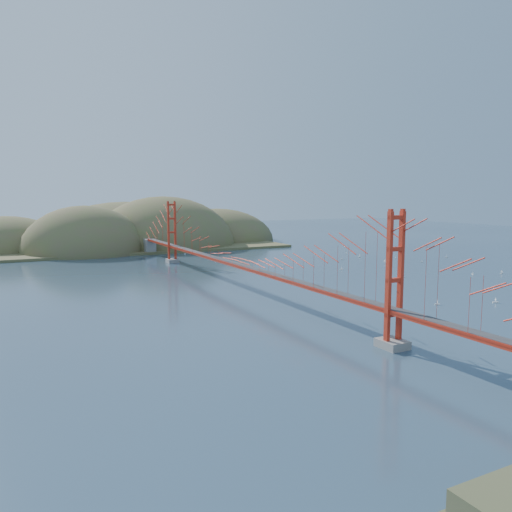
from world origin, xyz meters
name	(u,v)px	position (x,y,z in m)	size (l,w,h in m)	color
ground	(240,289)	(0.00, 0.00, 0.00)	(320.00, 320.00, 0.00)	#283D51
bridge	(239,238)	(0.00, 0.18, 7.01)	(2.20, 94.40, 12.00)	gray
far_headlands	(135,244)	(2.21, 68.52, 0.00)	(84.00, 58.00, 25.00)	brown
sailboat_17	(385,263)	(35.36, 10.59, 0.15)	(0.58, 0.55, 0.65)	white
sailboat_13	(502,273)	(43.85, -7.67, 0.15)	(0.61, 0.53, 0.70)	white
sailboat_9	(385,260)	(37.44, 12.94, 0.16)	(0.55, 0.65, 0.74)	white
sailboat_4	(395,257)	(42.88, 15.97, 0.14)	(0.56, 0.56, 0.59)	white
sailboat_6	(437,304)	(16.31, -19.73, 0.15)	(0.63, 0.63, 0.66)	white
sailboat_1	(342,269)	(23.19, 7.91, 0.15)	(0.62, 0.62, 0.67)	white
sailboat_8	(346,253)	(38.53, 26.61, 0.14)	(0.58, 0.58, 0.62)	white
sailboat_5	(422,261)	(42.84, 8.77, 0.13)	(0.46, 0.50, 0.56)	white
sailboat_11	(446,257)	(52.70, 11.65, 0.14)	(0.60, 0.60, 0.63)	white
sailboat_12	(185,254)	(6.67, 42.00, 0.13)	(0.50, 0.50, 0.55)	white
sailboat_7	(360,257)	(37.04, 20.17, 0.16)	(0.68, 0.68, 0.74)	white
sailboat_2	(496,301)	(23.38, -22.11, 0.16)	(0.70, 0.70, 0.74)	white
sailboat_16	(282,265)	(16.45, 16.68, 0.15)	(0.61, 0.61, 0.64)	white
sailboat_15	(342,259)	(31.53, 18.83, 0.16)	(0.68, 0.68, 0.72)	white
sailboat_0	(403,276)	(26.92, -2.95, 0.15)	(0.48, 0.57, 0.67)	white
sailboat_14	(402,271)	(30.74, 1.31, 0.15)	(0.50, 0.61, 0.71)	white
sailboat_10	(500,342)	(9.19, -33.30, 0.16)	(0.58, 0.64, 0.72)	white
sailboat_3	(216,260)	(8.66, 29.41, 0.14)	(0.58, 0.58, 0.63)	white
sailboat_extra_0	(473,274)	(38.95, -6.07, 0.14)	(0.54, 0.54, 0.58)	white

